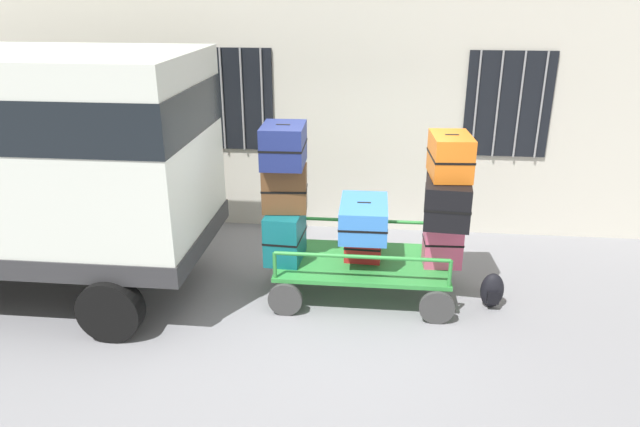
% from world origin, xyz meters
% --- Properties ---
extents(ground_plane, '(40.00, 40.00, 0.00)m').
position_xyz_m(ground_plane, '(0.00, 0.00, 0.00)').
color(ground_plane, gray).
extents(building_wall, '(12.00, 0.38, 5.00)m').
position_xyz_m(building_wall, '(0.00, 2.72, 2.50)').
color(building_wall, beige).
rests_on(building_wall, ground).
extents(van, '(4.28, 2.18, 2.92)m').
position_xyz_m(van, '(-3.76, 0.21, 1.78)').
color(van, silver).
rests_on(van, ground).
extents(luggage_cart, '(2.13, 1.26, 0.45)m').
position_xyz_m(luggage_cart, '(0.24, 0.47, 0.37)').
color(luggage_cart, '#2D8438').
rests_on(luggage_cart, ground).
extents(cart_railing, '(2.01, 1.12, 0.33)m').
position_xyz_m(cart_railing, '(0.24, 0.47, 0.72)').
color(cart_railing, '#2D8438').
rests_on(cart_railing, luggage_cart).
extents(suitcase_left_bottom, '(0.46, 0.64, 0.61)m').
position_xyz_m(suitcase_left_bottom, '(-0.70, 0.44, 0.75)').
color(suitcase_left_bottom, '#0F5960').
rests_on(suitcase_left_bottom, luggage_cart).
extents(suitcase_left_middle, '(0.56, 0.36, 0.57)m').
position_xyz_m(suitcase_left_middle, '(-0.70, 0.48, 1.34)').
color(suitcase_left_middle, brown).
rests_on(suitcase_left_middle, suitcase_left_bottom).
extents(suitcase_left_top, '(0.51, 0.65, 0.48)m').
position_xyz_m(suitcase_left_top, '(-0.70, 0.48, 1.87)').
color(suitcase_left_top, navy).
rests_on(suitcase_left_top, suitcase_left_middle).
extents(suitcase_midleft_bottom, '(0.46, 0.31, 0.39)m').
position_xyz_m(suitcase_midleft_bottom, '(0.24, 0.50, 0.64)').
color(suitcase_midleft_bottom, '#B21E1E').
rests_on(suitcase_midleft_bottom, luggage_cart).
extents(suitcase_midleft_middle, '(0.57, 0.86, 0.39)m').
position_xyz_m(suitcase_midleft_middle, '(0.24, 0.43, 1.03)').
color(suitcase_midleft_middle, '#3372C6').
rests_on(suitcase_midleft_middle, suitcase_midleft_bottom).
extents(suitcase_center_bottom, '(0.46, 0.36, 0.62)m').
position_xyz_m(suitcase_center_bottom, '(1.19, 0.48, 0.76)').
color(suitcase_center_bottom, '#CC4C72').
rests_on(suitcase_center_bottom, luggage_cart).
extents(suitcase_center_middle, '(0.58, 1.02, 0.50)m').
position_xyz_m(suitcase_center_middle, '(1.19, 0.44, 1.32)').
color(suitcase_center_middle, black).
rests_on(suitcase_center_middle, suitcase_center_bottom).
extents(suitcase_center_top, '(0.48, 0.68, 0.48)m').
position_xyz_m(suitcase_center_top, '(1.19, 0.45, 1.81)').
color(suitcase_center_top, orange).
rests_on(suitcase_center_top, suitcase_center_middle).
extents(backpack, '(0.27, 0.22, 0.44)m').
position_xyz_m(backpack, '(1.79, 0.30, 0.22)').
color(backpack, black).
rests_on(backpack, ground).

